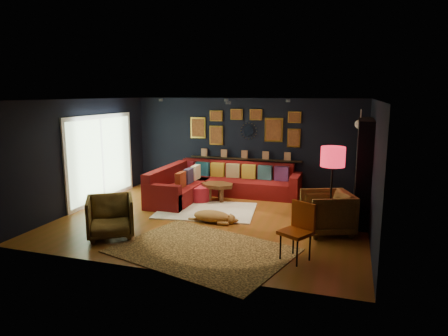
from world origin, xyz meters
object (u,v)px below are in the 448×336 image
(pouf, at_px, (200,193))
(gold_stool, at_px, (100,211))
(armchair_right, at_px, (327,210))
(orange_chair, at_px, (299,226))
(coffee_table, at_px, (217,187))
(dog, at_px, (212,214))
(sectional, at_px, (214,185))
(floor_lamp, at_px, (333,160))
(armchair_left, at_px, (110,215))

(pouf, bearing_deg, gold_stool, -122.39)
(armchair_right, bearing_deg, orange_chair, -36.55)
(coffee_table, height_order, armchair_right, armchair_right)
(armchair_right, height_order, dog, armchair_right)
(sectional, bearing_deg, floor_lamp, -30.83)
(armchair_right, distance_m, floor_lamp, 0.99)
(armchair_left, height_order, dog, armchair_left)
(armchair_left, relative_size, dog, 0.79)
(armchair_right, bearing_deg, armchair_left, -91.72)
(armchair_right, xyz_separation_m, orange_chair, (-0.37, -1.45, 0.11))
(sectional, distance_m, armchair_left, 3.58)
(pouf, height_order, armchair_left, armchair_left)
(armchair_left, distance_m, orange_chair, 3.59)
(armchair_right, distance_m, dog, 2.40)
(coffee_table, xyz_separation_m, orange_chair, (2.45, -3.02, 0.19))
(armchair_left, relative_size, orange_chair, 0.90)
(armchair_right, bearing_deg, sectional, -145.14)
(armchair_left, height_order, armchair_right, armchair_right)
(coffee_table, distance_m, armchair_right, 3.22)
(coffee_table, height_order, orange_chair, orange_chair)
(sectional, relative_size, armchair_left, 3.92)
(gold_stool, distance_m, orange_chair, 4.34)
(pouf, relative_size, armchair_right, 0.60)
(gold_stool, bearing_deg, sectional, 60.55)
(gold_stool, height_order, floor_lamp, floor_lamp)
(sectional, xyz_separation_m, pouf, (-0.18, -0.59, -0.11))
(coffee_table, height_order, gold_stool, gold_stool)
(coffee_table, relative_size, armchair_right, 1.01)
(sectional, bearing_deg, orange_chair, -51.87)
(sectional, relative_size, dog, 3.09)
(pouf, bearing_deg, armchair_right, -23.23)
(armchair_right, distance_m, gold_stool, 4.73)
(armchair_right, bearing_deg, pouf, -135.52)
(armchair_right, bearing_deg, coffee_table, -141.30)
(coffee_table, relative_size, pouf, 1.67)
(floor_lamp, bearing_deg, armchair_right, -112.57)
(armchair_right, height_order, gold_stool, armchair_right)
(coffee_table, relative_size, armchair_left, 1.07)
(sectional, relative_size, armchair_right, 3.71)
(coffee_table, bearing_deg, gold_stool, -127.43)
(orange_chair, bearing_deg, dog, 175.64)
(pouf, xyz_separation_m, orange_chair, (2.87, -2.85, 0.36))
(pouf, relative_size, orange_chair, 0.58)
(orange_chair, distance_m, floor_lamp, 1.85)
(sectional, bearing_deg, pouf, -106.72)
(coffee_table, relative_size, gold_stool, 1.81)
(floor_lamp, bearing_deg, gold_stool, -168.57)
(orange_chair, bearing_deg, gold_stool, -158.67)
(coffee_table, xyz_separation_m, dog, (0.44, -1.66, -0.19))
(gold_stool, relative_size, dog, 0.46)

